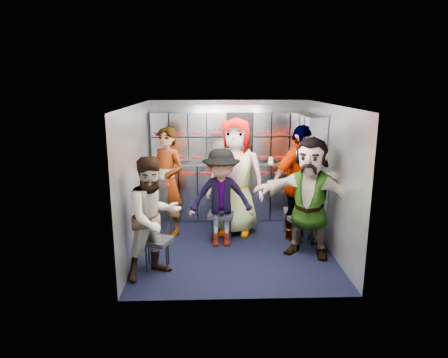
{
  "coord_description": "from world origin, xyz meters",
  "views": [
    {
      "loc": [
        -0.34,
        -5.59,
        2.42
      ],
      "look_at": [
        -0.13,
        0.35,
        0.96
      ],
      "focal_mm": 32.0,
      "sensor_mm": 36.0,
      "label": 1
    }
  ],
  "objects_px": {
    "attendant_arc_b": "(221,198)",
    "attendant_arc_d": "(299,184)",
    "jump_seat_center": "(235,207)",
    "attendant_arc_c": "(236,177)",
    "jump_seat_mid_left": "(221,216)",
    "attendant_arc_e": "(310,197)",
    "attendant_standing": "(167,182)",
    "jump_seat_near_right": "(305,222)",
    "jump_seat_mid_right": "(295,213)",
    "attendant_arc_a": "(154,218)",
    "jump_seat_near_left": "(157,242)"
  },
  "relations": [
    {
      "from": "jump_seat_center",
      "to": "attendant_arc_c",
      "type": "bearing_deg",
      "value": -90.0
    },
    {
      "from": "jump_seat_center",
      "to": "attendant_arc_d",
      "type": "height_order",
      "value": "attendant_arc_d"
    },
    {
      "from": "jump_seat_near_right",
      "to": "attendant_arc_d",
      "type": "relative_size",
      "value": 0.27
    },
    {
      "from": "attendant_arc_a",
      "to": "attendant_arc_e",
      "type": "relative_size",
      "value": 0.91
    },
    {
      "from": "jump_seat_mid_right",
      "to": "jump_seat_near_right",
      "type": "relative_size",
      "value": 0.83
    },
    {
      "from": "jump_seat_center",
      "to": "attendant_arc_e",
      "type": "xyz_separation_m",
      "value": [
        0.97,
        -1.08,
        0.47
      ]
    },
    {
      "from": "jump_seat_near_left",
      "to": "jump_seat_mid_left",
      "type": "bearing_deg",
      "value": 47.46
    },
    {
      "from": "jump_seat_mid_right",
      "to": "attendant_arc_d",
      "type": "bearing_deg",
      "value": -90.0
    },
    {
      "from": "attendant_standing",
      "to": "attendant_arc_b",
      "type": "height_order",
      "value": "attendant_standing"
    },
    {
      "from": "jump_seat_center",
      "to": "attendant_arc_e",
      "type": "bearing_deg",
      "value": -48.02
    },
    {
      "from": "attendant_standing",
      "to": "attendant_arc_e",
      "type": "bearing_deg",
      "value": 13.4
    },
    {
      "from": "jump_seat_center",
      "to": "jump_seat_mid_right",
      "type": "xyz_separation_m",
      "value": [
        0.94,
        -0.32,
        -0.01
      ]
    },
    {
      "from": "jump_seat_center",
      "to": "jump_seat_near_right",
      "type": "relative_size",
      "value": 0.86
    },
    {
      "from": "jump_seat_near_left",
      "to": "jump_seat_mid_right",
      "type": "height_order",
      "value": "jump_seat_near_left"
    },
    {
      "from": "jump_seat_mid_left",
      "to": "attendant_arc_b",
      "type": "bearing_deg",
      "value": -90.0
    },
    {
      "from": "attendant_arc_a",
      "to": "attendant_arc_b",
      "type": "xyz_separation_m",
      "value": [
        0.87,
        0.94,
        -0.03
      ]
    },
    {
      "from": "jump_seat_center",
      "to": "attendant_arc_b",
      "type": "bearing_deg",
      "value": -109.7
    },
    {
      "from": "jump_seat_center",
      "to": "attendant_arc_b",
      "type": "distance_m",
      "value": 0.82
    },
    {
      "from": "jump_seat_near_right",
      "to": "attendant_standing",
      "type": "bearing_deg",
      "value": 161.0
    },
    {
      "from": "attendant_standing",
      "to": "attendant_arc_d",
      "type": "bearing_deg",
      "value": 27.94
    },
    {
      "from": "attendant_arc_b",
      "to": "attendant_arc_c",
      "type": "distance_m",
      "value": 0.6
    },
    {
      "from": "jump_seat_near_left",
      "to": "attendant_arc_c",
      "type": "distance_m",
      "value": 1.79
    },
    {
      "from": "jump_seat_mid_left",
      "to": "attendant_arc_e",
      "type": "height_order",
      "value": "attendant_arc_e"
    },
    {
      "from": "jump_seat_center",
      "to": "attendant_arc_b",
      "type": "height_order",
      "value": "attendant_arc_b"
    },
    {
      "from": "jump_seat_mid_left",
      "to": "attendant_arc_c",
      "type": "xyz_separation_m",
      "value": [
        0.25,
        0.33,
        0.54
      ]
    },
    {
      "from": "jump_seat_mid_left",
      "to": "attendant_arc_e",
      "type": "relative_size",
      "value": 0.26
    },
    {
      "from": "jump_seat_mid_left",
      "to": "attendant_arc_d",
      "type": "relative_size",
      "value": 0.25
    },
    {
      "from": "jump_seat_mid_right",
      "to": "attendant_arc_c",
      "type": "bearing_deg",
      "value": 171.38
    },
    {
      "from": "attendant_arc_b",
      "to": "attendant_arc_c",
      "type": "xyz_separation_m",
      "value": [
        0.25,
        0.51,
        0.2
      ]
    },
    {
      "from": "jump_seat_near_right",
      "to": "attendant_arc_d",
      "type": "height_order",
      "value": "attendant_arc_d"
    },
    {
      "from": "jump_seat_mid_right",
      "to": "attendant_arc_b",
      "type": "relative_size",
      "value": 0.28
    },
    {
      "from": "attendant_arc_b",
      "to": "attendant_arc_d",
      "type": "relative_size",
      "value": 0.82
    },
    {
      "from": "jump_seat_near_left",
      "to": "attendant_arc_a",
      "type": "relative_size",
      "value": 0.29
    },
    {
      "from": "attendant_arc_c",
      "to": "attendant_arc_e",
      "type": "distance_m",
      "value": 1.33
    },
    {
      "from": "jump_seat_mid_right",
      "to": "jump_seat_near_right",
      "type": "height_order",
      "value": "jump_seat_near_right"
    },
    {
      "from": "jump_seat_mid_right",
      "to": "attendant_arc_a",
      "type": "distance_m",
      "value": 2.47
    },
    {
      "from": "jump_seat_center",
      "to": "attendant_arc_b",
      "type": "relative_size",
      "value": 0.29
    },
    {
      "from": "jump_seat_mid_left",
      "to": "attendant_arc_c",
      "type": "distance_m",
      "value": 0.68
    },
    {
      "from": "jump_seat_center",
      "to": "attendant_arc_d",
      "type": "relative_size",
      "value": 0.24
    },
    {
      "from": "jump_seat_near_left",
      "to": "jump_seat_near_right",
      "type": "distance_m",
      "value": 2.16
    },
    {
      "from": "attendant_arc_a",
      "to": "attendant_arc_d",
      "type": "xyz_separation_m",
      "value": [
        2.06,
        1.13,
        0.13
      ]
    },
    {
      "from": "jump_seat_mid_right",
      "to": "jump_seat_center",
      "type": "bearing_deg",
      "value": 161.07
    },
    {
      "from": "attendant_arc_d",
      "to": "jump_seat_mid_left",
      "type": "bearing_deg",
      "value": 150.51
    },
    {
      "from": "jump_seat_mid_left",
      "to": "jump_seat_center",
      "type": "xyz_separation_m",
      "value": [
        0.25,
        0.51,
        -0.02
      ]
    },
    {
      "from": "attendant_standing",
      "to": "attendant_arc_c",
      "type": "bearing_deg",
      "value": 37.15
    },
    {
      "from": "jump_seat_mid_left",
      "to": "attendant_arc_d",
      "type": "distance_m",
      "value": 1.29
    },
    {
      "from": "jump_seat_center",
      "to": "attendant_arc_c",
      "type": "distance_m",
      "value": 0.59
    },
    {
      "from": "attendant_arc_d",
      "to": "attendant_arc_e",
      "type": "bearing_deg",
      "value": -117.13
    },
    {
      "from": "jump_seat_near_left",
      "to": "attendant_arc_e",
      "type": "height_order",
      "value": "attendant_arc_e"
    },
    {
      "from": "jump_seat_near_right",
      "to": "attendant_arc_b",
      "type": "xyz_separation_m",
      "value": [
        -1.22,
        0.2,
        0.32
      ]
    }
  ]
}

